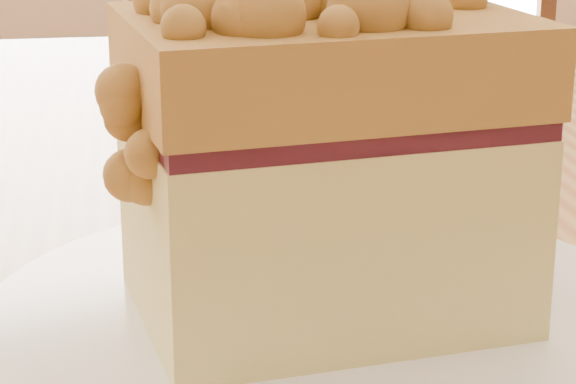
# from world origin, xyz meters

# --- Properties ---
(cafe_table_main) EXTENTS (1.52, 1.20, 0.75)m
(cafe_table_main) POSITION_xyz_m (-0.12, 0.08, 0.66)
(cafe_table_main) COLOR tan
(cafe_table_main) RESTS_ON ground
(cafe_chair_main) EXTENTS (0.44, 0.44, 0.93)m
(cafe_chair_main) POSITION_xyz_m (-0.01, 0.72, 0.47)
(cafe_chair_main) COLOR brown
(cafe_chair_main) RESTS_ON ground
(plate) EXTENTS (0.24, 0.24, 0.02)m
(plate) POSITION_xyz_m (-0.31, -0.11, 0.76)
(plate) COLOR white
(plate) RESTS_ON cafe_table_main
(cake_slice) EXTENTS (0.15, 0.11, 0.12)m
(cake_slice) POSITION_xyz_m (-0.31, -0.11, 0.83)
(cake_slice) COLOR #F5E88A
(cake_slice) RESTS_ON plate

